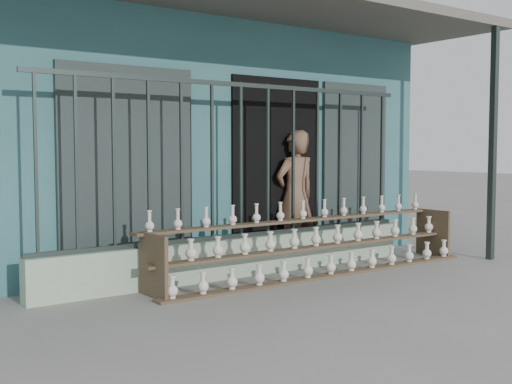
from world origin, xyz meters
TOP-DOWN VIEW (x-y plane):
  - ground at (0.00, 0.00)m, footprint 60.00×60.00m
  - workshop_building at (0.00, 4.23)m, footprint 7.40×6.60m
  - parapet_wall at (0.00, 1.30)m, footprint 5.00×0.20m
  - security_fence at (-0.00, 1.30)m, footprint 5.00×0.04m
  - shelf_rack at (0.81, 0.88)m, footprint 4.50×0.68m
  - elderly_woman at (1.11, 1.66)m, footprint 0.65×0.44m

SIDE VIEW (x-z plane):
  - ground at x=0.00m, z-range 0.00..0.00m
  - parapet_wall at x=0.00m, z-range 0.00..0.45m
  - shelf_rack at x=0.81m, z-range -0.06..0.79m
  - elderly_woman at x=1.11m, z-range 0.00..1.72m
  - security_fence at x=0.00m, z-range 0.45..2.25m
  - workshop_building at x=0.00m, z-range 0.02..3.23m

